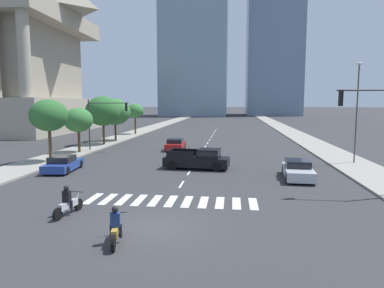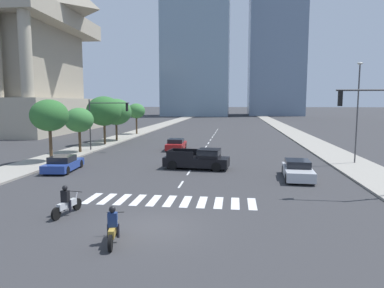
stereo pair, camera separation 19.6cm
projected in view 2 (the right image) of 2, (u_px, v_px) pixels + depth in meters
The scene contains 20 objects.
ground_plane at pixel (153, 227), 15.38m from camera, with size 800.00×800.00×0.00m, color #333335.
sidewalk_east at pixel (318, 146), 43.25m from camera, with size 4.00×260.00×0.15m, color gray.
sidewalk_west at pixel (104, 143), 46.61m from camera, with size 4.00×260.00×0.15m, color gray.
crosswalk_near at pixel (170, 201), 19.38m from camera, with size 9.45×2.27×0.01m.
lane_divider_center at pixel (208, 143), 46.97m from camera, with size 0.14×50.00×0.01m.
motorcycle_lead at pixel (113, 228), 13.57m from camera, with size 0.79×2.19×1.49m.
motorcycle_trailing at pixel (67, 203), 16.92m from camera, with size 0.72×2.22×1.49m.
pickup_truck at pixel (200, 159), 28.65m from camera, with size 5.44×2.50×1.67m.
sedan_blue_0 at pixel (63, 164), 27.79m from camera, with size 2.26×4.44×1.24m.
sedan_red_1 at pixel (176, 145), 40.13m from camera, with size 2.00×4.41×1.30m.
sedan_silver_2 at pixel (298, 170), 25.02m from camera, with size 2.14×4.69×1.32m.
traffic_signal_near at pixel (378, 120), 19.82m from camera, with size 3.93×0.28×6.37m.
traffic_signal_far at pixel (105, 115), 38.63m from camera, with size 4.84×0.28×5.61m.
street_lamp_east at pixel (358, 106), 30.27m from camera, with size 0.50×0.24×8.68m.
street_tree_nearest at pixel (49, 116), 31.18m from camera, with size 3.33×3.33×5.54m.
street_tree_second at pixel (79, 120), 37.13m from camera, with size 3.04×3.04×4.71m.
street_tree_third at pixel (104, 111), 44.13m from camera, with size 4.36×4.36×6.04m.
street_tree_fourth at pixel (116, 112), 48.60m from camera, with size 4.27×4.27×5.78m.
street_tree_fifth at pixel (136, 111), 58.51m from camera, with size 2.92×2.92×5.10m.
office_tower_center_skyline at pixel (276, 9), 145.94m from camera, with size 21.82×26.89×88.96m.
Camera 2 is at (3.54, -14.51, 5.43)m, focal length 32.77 mm.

